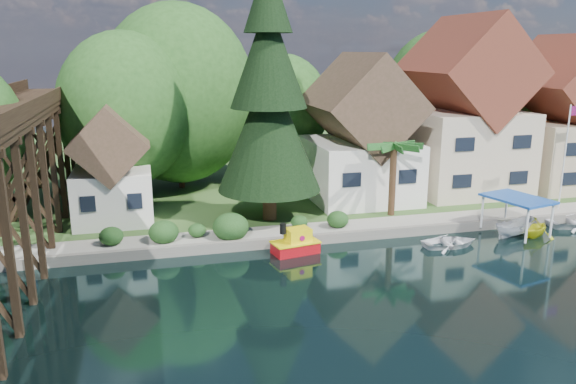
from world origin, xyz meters
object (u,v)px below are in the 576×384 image
object	(u,v)px
house_left	(360,139)
boat_yellow	(536,226)
house_center	(464,118)
tugboat	(296,243)
shed	(112,172)
palm_tree	(394,148)
flagpole	(567,146)
conifer	(269,98)
house_right	(563,123)
boat_canopy	(516,220)
boat_white_a	(450,241)

from	to	relation	value
house_left	boat_yellow	distance (m)	13.76
house_center	tugboat	distance (m)	20.00
house_center	shed	size ratio (longest dim) A/B	1.77
house_center	palm_tree	size ratio (longest dim) A/B	2.58
house_left	flagpole	distance (m)	14.52
conifer	flagpole	world-z (taller)	conifer
house_right	house_center	bearing A→B (deg)	176.82
house_right	flagpole	world-z (taller)	house_right
flagpole	boat_yellow	bearing A→B (deg)	-143.68
house_right	shed	bearing A→B (deg)	-177.61
palm_tree	house_left	bearing A→B (deg)	96.85
tugboat	boat_yellow	distance (m)	15.76
house_center	conifer	distance (m)	17.51
house_right	shed	distance (m)	36.08
flagpole	tugboat	distance (m)	21.03
flagpole	boat_canopy	distance (m)	7.77
house_left	house_right	bearing A→B (deg)	0.00
house_right	shed	world-z (taller)	house_right
house_left	tugboat	world-z (taller)	house_left
tugboat	house_center	bearing A→B (deg)	30.53
conifer	flagpole	distance (m)	21.25
house_left	conifer	world-z (taller)	conifer
tugboat	house_right	bearing A→B (deg)	19.89
house_right	tugboat	bearing A→B (deg)	-160.11
house_center	flagpole	bearing A→B (deg)	-61.38
shed	tugboat	xyz separation A→B (m)	(10.52, -7.72, -3.23)
house_center	tugboat	bearing A→B (deg)	-149.47
conifer	boat_white_a	world-z (taller)	conifer
house_center	boat_canopy	world-z (taller)	house_center
house_left	boat_canopy	bearing A→B (deg)	-54.28
house_center	boat_white_a	distance (m)	14.36
house_right	boat_canopy	world-z (taller)	house_right
house_right	conifer	world-z (taller)	conifer
tugboat	boat_yellow	size ratio (longest dim) A/B	1.11
palm_tree	boat_white_a	bearing A→B (deg)	-76.25
house_right	boat_yellow	xyz separation A→B (m)	(-9.74, -10.07, -5.07)
shed	boat_canopy	xyz separation A→B (m)	(24.98, -8.21, -2.72)
house_left	tugboat	xyz separation A→B (m)	(-7.48, -9.22, -4.55)
house_left	house_center	world-z (taller)	house_center
house_right	conifer	distance (m)	26.27
conifer	palm_tree	world-z (taller)	conifer
palm_tree	flagpole	size ratio (longest dim) A/B	0.72
house_right	flagpole	bearing A→B (deg)	-127.45
conifer	boat_white_a	distance (m)	14.47
boat_canopy	boat_white_a	bearing A→B (deg)	-171.61
conifer	boat_white_a	xyz separation A→B (m)	(9.80, -6.71, -8.27)
boat_white_a	boat_canopy	distance (m)	5.14
house_right	tugboat	world-z (taller)	house_right
house_right	conifer	size ratio (longest dim) A/B	0.74
boat_white_a	boat_yellow	world-z (taller)	boat_yellow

